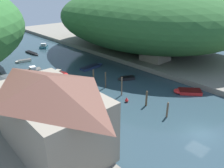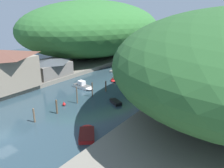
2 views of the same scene
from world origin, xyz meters
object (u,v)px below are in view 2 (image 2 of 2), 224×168
boat_open_rowboat (87,133)px  waterfront_building (3,70)px  channel_buoy_near (64,104)px  boat_mid_channel (179,65)px  boat_red_skiff (134,67)px  boat_cabin_cruiser (116,72)px  boat_yellow_tender (156,66)px  right_bank_cottage (182,96)px  boat_far_right_bank (115,79)px  boat_white_cruiser (140,87)px  boat_moored_right (115,101)px  boathouse_shed (51,67)px  boat_near_quay (84,86)px

boat_open_rowboat → waterfront_building: bearing=134.3°
boat_open_rowboat → channel_buoy_near: bearing=113.1°
boat_mid_channel → channel_buoy_near: size_ratio=4.53×
boat_mid_channel → boat_red_skiff: bearing=-97.6°
boat_cabin_cruiser → boat_yellow_tender: bearing=-15.2°
boat_open_rowboat → right_bank_cottage: bearing=15.9°
boat_red_skiff → boat_far_right_bank: bearing=-157.2°
boat_white_cruiser → boat_moored_right: bearing=-3.1°
boathouse_shed → channel_buoy_near: (14.58, -9.09, -2.92)m
boat_open_rowboat → boat_yellow_tender: 42.73m
boat_open_rowboat → boat_far_right_bank: size_ratio=1.17×
right_bank_cottage → boat_white_cruiser: right_bank_cottage is taller
boat_red_skiff → boat_mid_channel: size_ratio=1.03×
waterfront_building → boat_white_cruiser: bearing=43.9°
boat_far_right_bank → boat_white_cruiser: (7.82, -1.25, -0.04)m
boat_open_rowboat → boat_near_quay: size_ratio=0.88×
right_bank_cottage → boat_cabin_cruiser: bearing=147.2°
boat_open_rowboat → boat_mid_channel: size_ratio=1.25×
right_bank_cottage → boat_far_right_bank: bearing=154.6°
boat_near_quay → boat_red_skiff: size_ratio=1.38×
boathouse_shed → boat_open_rowboat: (24.64, -13.88, -2.96)m
right_bank_cottage → boat_moored_right: bearing=-171.0°
boathouse_shed → channel_buoy_near: size_ratio=11.74×
boat_moored_right → boat_white_cruiser: size_ratio=0.56×
right_bank_cottage → boat_open_rowboat: 16.22m
boat_yellow_tender → boat_cabin_cruiser: size_ratio=1.23×
boat_open_rowboat → boat_cabin_cruiser: size_ratio=1.03×
boat_yellow_tender → channel_buoy_near: (-0.93, -36.94, 0.12)m
boat_near_quay → boat_far_right_bank: boat_near_quay is taller
boat_yellow_tender → boat_open_rowboat: bearing=97.4°
boat_mid_channel → boat_open_rowboat: bearing=-44.9°
boat_red_skiff → boat_white_cruiser: bearing=-132.8°
boat_red_skiff → boat_cabin_cruiser: (-1.41, -7.77, 0.05)m
boathouse_shed → boat_near_quay: 11.22m
boat_red_skiff → channel_buoy_near: 32.02m
boat_near_quay → boat_red_skiff: 22.64m
boat_cabin_cruiser → boat_white_cruiser: boat_cabin_cruiser is taller
right_bank_cottage → boat_far_right_bank: 22.53m
right_bank_cottage → boat_moored_right: 12.58m
boat_moored_right → boat_white_cruiser: boat_moored_right is taller
boathouse_shed → right_bank_cottage: (33.21, -0.53, 0.40)m
boathouse_shed → boat_open_rowboat: 28.44m
boat_moored_right → channel_buoy_near: channel_buoy_near is taller
boat_mid_channel → boat_cabin_cruiser: (-11.83, -17.08, -0.14)m
waterfront_building → boat_open_rowboat: bearing=-4.2°
boat_far_right_bank → right_bank_cottage: bearing=132.2°
waterfront_building → boat_moored_right: (20.96, 9.66, -4.98)m
boat_near_quay → boat_white_cruiser: (10.03, 7.71, -0.24)m
boat_near_quay → boat_white_cruiser: bearing=131.7°
boat_far_right_bank → boat_mid_channel: boat_mid_channel is taller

